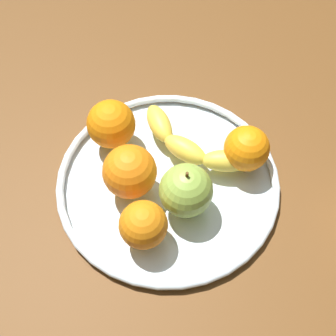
{
  "coord_description": "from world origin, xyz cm",
  "views": [
    {
      "loc": [
        27.51,
        -23.17,
        61.68
      ],
      "look_at": [
        0.0,
        0.0,
        4.8
      ],
      "focal_mm": 48.84,
      "sensor_mm": 36.0,
      "label": 1
    }
  ],
  "objects_px": {
    "apple": "(186,190)",
    "orange_front_left": "(111,124)",
    "orange_center": "(143,225)",
    "orange_front_right": "(130,172)",
    "orange_back_left": "(247,148)",
    "fruit_bowl": "(168,181)",
    "banana": "(192,145)"
  },
  "relations": [
    {
      "from": "apple",
      "to": "orange_front_left",
      "type": "relative_size",
      "value": 1.12
    },
    {
      "from": "fruit_bowl",
      "to": "apple",
      "type": "relative_size",
      "value": 4.02
    },
    {
      "from": "fruit_bowl",
      "to": "orange_front_right",
      "type": "bearing_deg",
      "value": -117.31
    },
    {
      "from": "orange_center",
      "to": "orange_front_right",
      "type": "distance_m",
      "value": 0.08
    },
    {
      "from": "banana",
      "to": "orange_front_left",
      "type": "height_order",
      "value": "orange_front_left"
    },
    {
      "from": "orange_back_left",
      "to": "orange_front_left",
      "type": "distance_m",
      "value": 0.21
    },
    {
      "from": "orange_back_left",
      "to": "orange_front_left",
      "type": "bearing_deg",
      "value": -142.05
    },
    {
      "from": "banana",
      "to": "orange_center",
      "type": "xyz_separation_m",
      "value": [
        0.06,
        -0.15,
        0.02
      ]
    },
    {
      "from": "apple",
      "to": "orange_center",
      "type": "bearing_deg",
      "value": -89.3
    },
    {
      "from": "banana",
      "to": "orange_back_left",
      "type": "height_order",
      "value": "orange_back_left"
    },
    {
      "from": "orange_front_right",
      "to": "orange_front_left",
      "type": "distance_m",
      "value": 0.09
    },
    {
      "from": "fruit_bowl",
      "to": "orange_back_left",
      "type": "distance_m",
      "value": 0.13
    },
    {
      "from": "orange_center",
      "to": "orange_back_left",
      "type": "relative_size",
      "value": 0.97
    },
    {
      "from": "banana",
      "to": "apple",
      "type": "bearing_deg",
      "value": -62.15
    },
    {
      "from": "orange_front_left",
      "to": "orange_center",
      "type": "bearing_deg",
      "value": -22.25
    },
    {
      "from": "apple",
      "to": "banana",
      "type": "bearing_deg",
      "value": 132.6
    },
    {
      "from": "orange_back_left",
      "to": "orange_front_left",
      "type": "xyz_separation_m",
      "value": [
        -0.17,
        -0.13,
        0.0
      ]
    },
    {
      "from": "banana",
      "to": "orange_back_left",
      "type": "distance_m",
      "value": 0.08
    },
    {
      "from": "apple",
      "to": "orange_front_right",
      "type": "height_order",
      "value": "apple"
    },
    {
      "from": "orange_front_right",
      "to": "orange_front_left",
      "type": "relative_size",
      "value": 1.05
    },
    {
      "from": "banana",
      "to": "orange_front_right",
      "type": "relative_size",
      "value": 2.51
    },
    {
      "from": "banana",
      "to": "apple",
      "type": "relative_size",
      "value": 2.34
    },
    {
      "from": "banana",
      "to": "orange_center",
      "type": "distance_m",
      "value": 0.16
    },
    {
      "from": "fruit_bowl",
      "to": "apple",
      "type": "bearing_deg",
      "value": -9.61
    },
    {
      "from": "orange_center",
      "to": "orange_front_right",
      "type": "relative_size",
      "value": 0.85
    },
    {
      "from": "orange_front_left",
      "to": "apple",
      "type": "bearing_deg",
      "value": 3.67
    },
    {
      "from": "orange_front_right",
      "to": "orange_back_left",
      "type": "bearing_deg",
      "value": 64.22
    },
    {
      "from": "orange_center",
      "to": "apple",
      "type": "bearing_deg",
      "value": 90.7
    },
    {
      "from": "apple",
      "to": "orange_front_left",
      "type": "height_order",
      "value": "apple"
    },
    {
      "from": "apple",
      "to": "orange_front_right",
      "type": "distance_m",
      "value": 0.09
    },
    {
      "from": "orange_center",
      "to": "orange_front_left",
      "type": "height_order",
      "value": "orange_front_left"
    },
    {
      "from": "banana",
      "to": "orange_back_left",
      "type": "relative_size",
      "value": 2.87
    }
  ]
}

